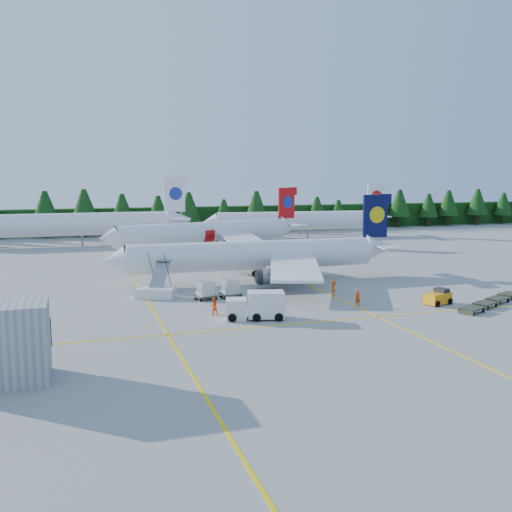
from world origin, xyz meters
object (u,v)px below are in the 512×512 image
object	(u,v)px
airliner_navy	(248,256)
airstairs	(156,290)
airliner_red	(202,233)
baggage_tug	(438,297)
service_truck	(255,306)

from	to	relation	value
airliner_navy	airstairs	size ratio (longest dim) A/B	5.86
airliner_red	airliner_navy	bearing A→B (deg)	-105.63
airliner_red	airstairs	bearing A→B (deg)	-124.57
airliner_red	baggage_tug	distance (m)	50.52
airliner_red	service_truck	world-z (taller)	airliner_red
airliner_navy	airliner_red	bearing A→B (deg)	90.28
baggage_tug	airstairs	bearing A→B (deg)	138.18
airliner_navy	airliner_red	xyz separation A→B (m)	(0.58, 29.69, 0.08)
airliner_navy	baggage_tug	world-z (taller)	airliner_navy
airstairs	service_truck	world-z (taller)	airstairs
airstairs	service_truck	distance (m)	14.65
airliner_red	baggage_tug	xyz separation A→B (m)	(14.43, -48.35, -2.57)
airstairs	airliner_red	bearing A→B (deg)	93.48
airstairs	baggage_tug	size ratio (longest dim) A/B	1.97
airstairs	service_truck	size ratio (longest dim) A/B	1.11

